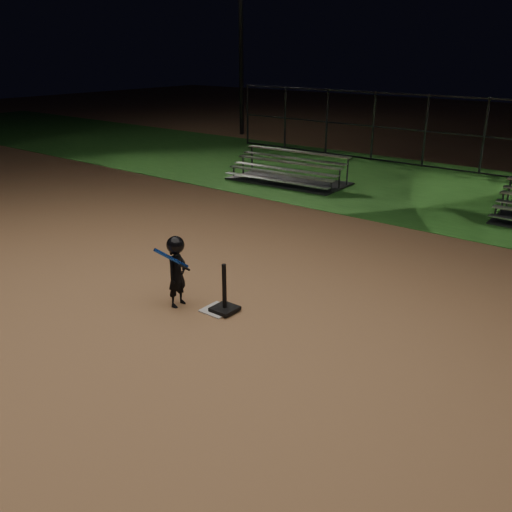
# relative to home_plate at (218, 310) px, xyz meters

# --- Properties ---
(ground) EXTENTS (80.00, 80.00, 0.00)m
(ground) POSITION_rel_home_plate_xyz_m (0.00, 0.00, -0.01)
(ground) COLOR #A7764C
(ground) RESTS_ON ground
(grass_strip) EXTENTS (60.00, 8.00, 0.01)m
(grass_strip) POSITION_rel_home_plate_xyz_m (0.00, 10.00, -0.01)
(grass_strip) COLOR #255C1D
(grass_strip) RESTS_ON ground
(home_plate) EXTENTS (0.45, 0.45, 0.02)m
(home_plate) POSITION_rel_home_plate_xyz_m (0.00, 0.00, 0.00)
(home_plate) COLOR beige
(home_plate) RESTS_ON ground
(batting_tee) EXTENTS (0.38, 0.38, 0.80)m
(batting_tee) POSITION_rel_home_plate_xyz_m (0.12, 0.04, 0.16)
(batting_tee) COLOR black
(batting_tee) RESTS_ON home_plate
(child_batter) EXTENTS (0.42, 0.60, 1.20)m
(child_batter) POSITION_rel_home_plate_xyz_m (-0.65, -0.25, 0.63)
(child_batter) COLOR black
(child_batter) RESTS_ON ground
(bleacher_left) EXTENTS (3.80, 2.01, 0.91)m
(bleacher_left) POSITION_rel_home_plate_xyz_m (-4.35, 8.10, 0.18)
(bleacher_left) COLOR silver
(bleacher_left) RESTS_ON ground
(backstop_fence) EXTENTS (20.08, 0.08, 2.50)m
(backstop_fence) POSITION_rel_home_plate_xyz_m (0.00, 13.00, 1.24)
(backstop_fence) COLOR #38383D
(backstop_fence) RESTS_ON ground
(light_pole_left) EXTENTS (0.90, 0.53, 8.30)m
(light_pole_left) POSITION_rel_home_plate_xyz_m (-12.00, 14.94, 4.93)
(light_pole_left) COLOR #2D2D30
(light_pole_left) RESTS_ON ground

